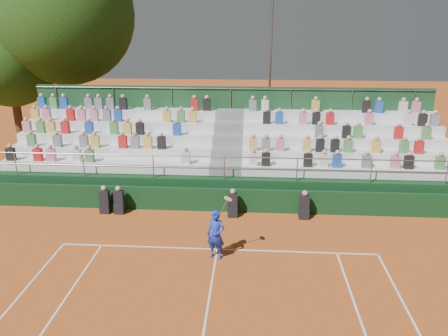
# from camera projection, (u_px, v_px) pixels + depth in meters

# --- Properties ---
(ground) EXTENTS (90.00, 90.00, 0.00)m
(ground) POSITION_uv_depth(u_px,v_px,m) (217.00, 249.00, 15.17)
(ground) COLOR #BB541F
(ground) RESTS_ON ground
(courtside_wall) EXTENTS (20.00, 0.15, 1.00)m
(courtside_wall) POSITION_uv_depth(u_px,v_px,m) (224.00, 200.00, 18.03)
(courtside_wall) COLOR black
(courtside_wall) RESTS_ON ground
(line_officials) EXTENTS (8.52, 0.40, 1.19)m
(line_officials) POSITION_uv_depth(u_px,v_px,m) (189.00, 204.00, 17.70)
(line_officials) COLOR black
(line_officials) RESTS_ON ground
(grandstand) EXTENTS (20.00, 5.20, 4.40)m
(grandstand) POSITION_uv_depth(u_px,v_px,m) (228.00, 162.00, 20.90)
(grandstand) COLOR black
(grandstand) RESTS_ON ground
(tennis_player) EXTENTS (0.89, 0.56, 2.22)m
(tennis_player) POSITION_uv_depth(u_px,v_px,m) (216.00, 235.00, 14.38)
(tennis_player) COLOR #1830BB
(tennis_player) RESTS_ON ground
(tree_west) EXTENTS (5.61, 5.61, 8.11)m
(tree_west) POSITION_uv_depth(u_px,v_px,m) (9.00, 60.00, 26.00)
(tree_west) COLOR #3B2515
(tree_west) RESTS_ON ground
(tree_east) EXTENTS (8.26, 8.26, 12.02)m
(tree_east) POSITION_uv_depth(u_px,v_px,m) (63.00, 14.00, 25.54)
(tree_east) COLOR #3B2515
(tree_east) RESTS_ON ground
(floodlight_mast) EXTENTS (0.60, 0.25, 9.13)m
(floodlight_mast) POSITION_uv_depth(u_px,v_px,m) (271.00, 60.00, 26.26)
(floodlight_mast) COLOR gray
(floodlight_mast) RESTS_ON ground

